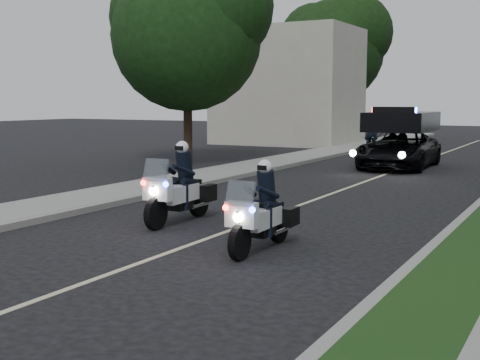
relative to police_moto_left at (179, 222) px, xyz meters
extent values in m
plane|color=black|center=(1.41, -1.37, 0.00)|extent=(120.00, 120.00, 0.00)
cube|color=gray|center=(-2.69, 8.63, 0.07)|extent=(0.20, 60.00, 0.15)
cube|color=gray|center=(-3.79, 8.63, 0.08)|extent=(2.00, 60.00, 0.16)
cube|color=#A8A396|center=(-8.59, 24.63, 3.50)|extent=(8.00, 6.00, 7.00)
cube|color=#BFB78C|center=(1.41, 8.63, 0.00)|extent=(0.12, 50.00, 0.01)
imported|color=black|center=(1.25, 13.66, 0.00)|extent=(2.63, 5.42, 2.60)
imported|color=black|center=(-1.52, 18.91, 0.00)|extent=(0.62, 1.75, 0.91)
imported|color=black|center=(-1.52, 18.91, 0.00)|extent=(0.67, 0.46, 1.82)
camera|label=1|loc=(7.82, -11.50, 2.68)|focal=47.78mm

